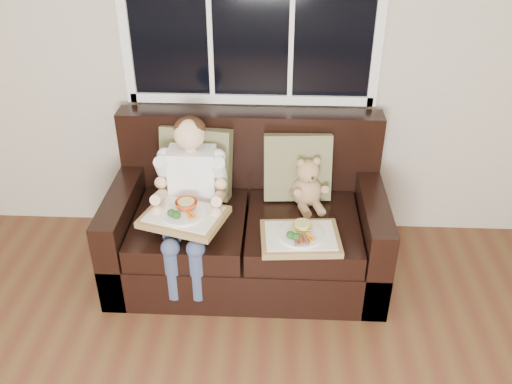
# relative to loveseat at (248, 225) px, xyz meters

# --- Properties ---
(room_walls) EXTENTS (4.52, 5.02, 2.71)m
(room_walls) POSITION_rel_loveseat_xyz_m (-0.11, -2.02, 1.28)
(room_walls) COLOR beige
(room_walls) RESTS_ON ground
(loveseat) EXTENTS (1.70, 0.92, 0.96)m
(loveseat) POSITION_rel_loveseat_xyz_m (0.00, 0.00, 0.00)
(loveseat) COLOR black
(loveseat) RESTS_ON ground
(pillow_left) EXTENTS (0.48, 0.28, 0.47)m
(pillow_left) POSITION_rel_loveseat_xyz_m (-0.34, 0.15, 0.37)
(pillow_left) COLOR olive
(pillow_left) RESTS_ON loveseat
(pillow_right) EXTENTS (0.44, 0.22, 0.44)m
(pillow_right) POSITION_rel_loveseat_xyz_m (0.31, 0.15, 0.35)
(pillow_right) COLOR olive
(pillow_right) RESTS_ON loveseat
(child) EXTENTS (0.41, 0.61, 0.94)m
(child) POSITION_rel_loveseat_xyz_m (-0.33, -0.12, 0.35)
(child) COLOR white
(child) RESTS_ON loveseat
(teddy_bear) EXTENTS (0.23, 0.28, 0.34)m
(teddy_bear) POSITION_rel_loveseat_xyz_m (0.37, 0.05, 0.28)
(teddy_bear) COLOR tan
(teddy_bear) RESTS_ON loveseat
(tray_left) EXTENTS (0.54, 0.47, 0.10)m
(tray_left) POSITION_rel_loveseat_xyz_m (-0.35, -0.30, 0.27)
(tray_left) COLOR olive
(tray_left) RESTS_ON child
(tray_right) EXTENTS (0.47, 0.38, 0.10)m
(tray_right) POSITION_rel_loveseat_xyz_m (0.33, -0.35, 0.17)
(tray_right) COLOR olive
(tray_right) RESTS_ON loveseat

